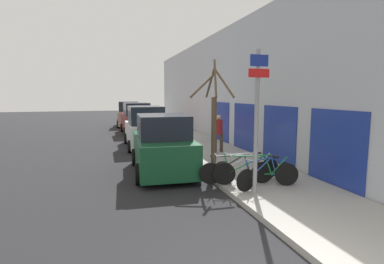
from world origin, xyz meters
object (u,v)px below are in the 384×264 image
(signpost, at_px, (257,117))
(parked_car_0, at_px, (163,146))
(bicycle_0, at_px, (266,174))
(bicycle_3, at_px, (246,168))
(parked_car_1, at_px, (145,129))
(street_tree, at_px, (214,119))
(parked_car_2, at_px, (136,120))
(bicycle_2, at_px, (237,171))
(parked_car_3, at_px, (129,115))
(pedestrian_near, at_px, (218,131))
(bicycle_1, at_px, (255,172))

(signpost, relative_size, parked_car_0, 0.90)
(bicycle_0, bearing_deg, bicycle_3, -2.54)
(parked_car_1, relative_size, street_tree, 1.12)
(bicycle_3, relative_size, parked_car_2, 0.48)
(signpost, xyz_separation_m, parked_car_0, (-1.93, 3.36, -1.26))
(bicycle_2, distance_m, bicycle_3, 0.57)
(parked_car_0, xyz_separation_m, parked_car_3, (0.07, 16.71, 0.03))
(street_tree, bearing_deg, bicycle_0, -77.42)
(bicycle_0, height_order, bicycle_2, bicycle_2)
(parked_car_0, xyz_separation_m, parked_car_1, (0.10, 5.52, 0.02))
(parked_car_1, bearing_deg, parked_car_0, -90.92)
(signpost, distance_m, bicycle_0, 1.82)
(parked_car_2, height_order, parked_car_3, parked_car_2)
(pedestrian_near, xyz_separation_m, street_tree, (-1.25, -2.69, 0.78))
(parked_car_1, height_order, street_tree, street_tree)
(bicycle_0, bearing_deg, parked_car_2, -6.95)
(parked_car_1, distance_m, parked_car_3, 11.18)
(parked_car_2, bearing_deg, street_tree, -83.39)
(parked_car_1, xyz_separation_m, parked_car_3, (-0.03, 11.18, 0.00))
(parked_car_3, height_order, pedestrian_near, parked_car_3)
(parked_car_2, bearing_deg, parked_car_1, -92.50)
(signpost, bearing_deg, parked_car_3, 95.29)
(bicycle_1, bearing_deg, parked_car_2, 27.26)
(bicycle_0, distance_m, parked_car_1, 8.86)
(bicycle_2, relative_size, bicycle_3, 0.98)
(parked_car_2, bearing_deg, bicycle_2, -84.91)
(pedestrian_near, bearing_deg, signpost, -95.36)
(parked_car_1, distance_m, parked_car_2, 5.88)
(bicycle_2, xyz_separation_m, parked_car_2, (-1.58, 13.86, 0.48))
(parked_car_0, relative_size, pedestrian_near, 2.46)
(bicycle_0, xyz_separation_m, parked_car_3, (-2.40, 19.71, 0.47))
(parked_car_0, xyz_separation_m, parked_car_2, (0.21, 11.40, 0.04))
(bicycle_2, height_order, parked_car_0, parked_car_0)
(bicycle_1, bearing_deg, bicycle_2, 76.21)
(parked_car_3, bearing_deg, pedestrian_near, -74.32)
(parked_car_0, bearing_deg, parked_car_1, 91.82)
(street_tree, bearing_deg, signpost, -88.67)
(bicycle_0, bearing_deg, parked_car_1, -0.33)
(signpost, height_order, parked_car_2, signpost)
(bicycle_1, bearing_deg, pedestrian_near, 9.78)
(parked_car_1, bearing_deg, street_tree, -72.98)
(parked_car_0, distance_m, parked_car_3, 16.71)
(signpost, height_order, parked_car_3, signpost)
(parked_car_3, distance_m, pedestrian_near, 14.60)
(bicycle_2, relative_size, parked_car_1, 0.50)
(bicycle_0, relative_size, parked_car_3, 0.50)
(parked_car_3, xyz_separation_m, pedestrian_near, (3.03, -14.28, 0.15))
(signpost, distance_m, bicycle_2, 1.92)
(bicycle_2, xyz_separation_m, street_tree, (0.06, 2.20, 1.39))
(parked_car_2, bearing_deg, bicycle_1, -83.20)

